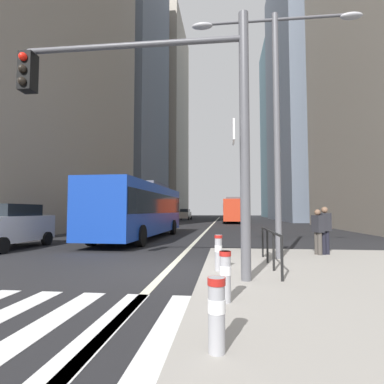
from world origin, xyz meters
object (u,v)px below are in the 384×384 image
(bollard_front, at_px, (217,310))
(pedestrian_waiting, at_px, (325,228))
(street_lamp_post, at_px, (276,99))
(city_bus_red_receding, at_px, (233,209))
(bollard_right, at_px, (218,251))
(pedestrian_walking, at_px, (318,230))
(sedan_white_oncoming, at_px, (8,226))
(traffic_signal_gantry, at_px, (165,105))
(car_receding_far, at_px, (230,214))
(bollard_left, at_px, (225,274))
(city_bus_blue_oncoming, at_px, (141,208))
(car_oncoming_mid, at_px, (185,214))
(car_receding_near, at_px, (237,214))

(bollard_front, relative_size, pedestrian_waiting, 0.48)
(street_lamp_post, bearing_deg, city_bus_red_receding, 91.27)
(bollard_front, xyz_separation_m, bollard_right, (-0.09, 4.38, 0.06))
(pedestrian_walking, bearing_deg, sedan_white_oncoming, 173.64)
(sedan_white_oncoming, bearing_deg, pedestrian_walking, -6.36)
(traffic_signal_gantry, xyz_separation_m, pedestrian_walking, (4.51, 4.17, -3.08))
(car_receding_far, bearing_deg, street_lamp_post, -88.76)
(street_lamp_post, relative_size, bollard_front, 10.18)
(city_bus_red_receding, xyz_separation_m, street_lamp_post, (0.72, -32.37, 3.45))
(bollard_left, distance_m, pedestrian_walking, 6.58)
(city_bus_blue_oncoming, xyz_separation_m, pedestrian_walking, (8.12, -6.52, -0.84))
(city_bus_red_receding, bearing_deg, city_bus_blue_oncoming, -103.39)
(car_oncoming_mid, distance_m, pedestrian_walking, 43.98)
(bollard_right, bearing_deg, bollard_left, -86.11)
(sedan_white_oncoming, distance_m, car_receding_near, 46.03)
(car_oncoming_mid, height_order, traffic_signal_gantry, traffic_signal_gantry)
(car_receding_far, height_order, street_lamp_post, street_lamp_post)
(sedan_white_oncoming, distance_m, car_receding_far, 42.09)
(city_bus_blue_oncoming, height_order, street_lamp_post, street_lamp_post)
(city_bus_blue_oncoming, bearing_deg, bollard_left, -67.97)
(car_oncoming_mid, bearing_deg, bollard_right, -81.22)
(city_bus_blue_oncoming, height_order, pedestrian_walking, city_bus_blue_oncoming)
(street_lamp_post, height_order, bollard_front, street_lamp_post)
(car_receding_near, height_order, pedestrian_waiting, car_receding_near)
(pedestrian_waiting, bearing_deg, city_bus_red_receding, 94.50)
(car_oncoming_mid, bearing_deg, pedestrian_waiting, -75.95)
(sedan_white_oncoming, distance_m, traffic_signal_gantry, 10.26)
(bollard_front, bearing_deg, street_lamp_post, 74.98)
(sedan_white_oncoming, height_order, pedestrian_waiting, sedan_white_oncoming)
(car_receding_far, bearing_deg, city_bus_blue_oncoming, -99.05)
(sedan_white_oncoming, height_order, pedestrian_walking, sedan_white_oncoming)
(car_receding_near, xyz_separation_m, car_receding_far, (-1.33, -3.72, 0.00))
(car_receding_far, xyz_separation_m, traffic_signal_gantry, (-2.09, -46.42, 3.09))
(car_receding_near, relative_size, traffic_signal_gantry, 0.74)
(sedan_white_oncoming, bearing_deg, bollard_left, -37.27)
(traffic_signal_gantry, bearing_deg, city_bus_red_receding, 86.29)
(sedan_white_oncoming, distance_m, bollard_left, 11.82)
(sedan_white_oncoming, xyz_separation_m, city_bus_red_receding, (10.35, 29.96, 0.85))
(traffic_signal_gantry, height_order, pedestrian_waiting, traffic_signal_gantry)
(bollard_left, bearing_deg, car_oncoming_mid, 98.52)
(bollard_front, height_order, bollard_right, bollard_right)
(city_bus_red_receding, xyz_separation_m, pedestrian_walking, (2.21, -31.36, -0.83))
(traffic_signal_gantry, bearing_deg, pedestrian_waiting, 41.63)
(sedan_white_oncoming, xyz_separation_m, bollard_front, (9.32, -8.95, -0.40))
(street_lamp_post, bearing_deg, city_bus_blue_oncoming, 131.43)
(street_lamp_post, relative_size, bollard_right, 8.96)
(street_lamp_post, distance_m, bollard_left, 6.87)
(car_receding_far, height_order, traffic_signal_gantry, traffic_signal_gantry)
(sedan_white_oncoming, distance_m, street_lamp_post, 12.12)
(car_receding_near, xyz_separation_m, bollard_right, (-2.24, -49.15, -0.34))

